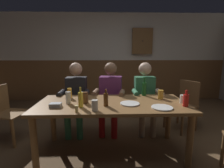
# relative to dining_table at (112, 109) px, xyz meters

# --- Properties ---
(ground_plane) EXTENTS (8.06, 8.06, 0.00)m
(ground_plane) POSITION_rel_dining_table_xyz_m (0.00, 0.16, -0.63)
(ground_plane) COLOR brown
(back_wall_upper) EXTENTS (6.72, 0.12, 1.31)m
(back_wall_upper) POSITION_rel_dining_table_xyz_m (0.00, 2.80, 1.19)
(back_wall_upper) COLOR silver
(back_wall_wainscot) EXTENTS (6.72, 0.12, 1.16)m
(back_wall_wainscot) POSITION_rel_dining_table_xyz_m (0.00, 2.80, -0.05)
(back_wall_wainscot) COLOR brown
(back_wall_wainscot) RESTS_ON ground_plane
(dining_table) EXTENTS (2.00, 0.88, 0.72)m
(dining_table) POSITION_rel_dining_table_xyz_m (0.00, 0.00, 0.00)
(dining_table) COLOR brown
(dining_table) RESTS_ON ground_plane
(person_0) EXTENTS (0.49, 0.52, 1.22)m
(person_0) POSITION_rel_dining_table_xyz_m (-0.60, 0.66, 0.04)
(person_0) COLOR black
(person_0) RESTS_ON ground_plane
(person_1) EXTENTS (0.55, 0.58, 1.22)m
(person_1) POSITION_rel_dining_table_xyz_m (-0.01, 0.67, 0.04)
(person_1) COLOR #6B2D66
(person_1) RESTS_ON ground_plane
(person_2) EXTENTS (0.48, 0.49, 1.22)m
(person_2) POSITION_rel_dining_table_xyz_m (0.60, 0.67, 0.04)
(person_2) COLOR #33724C
(person_2) RESTS_ON ground_plane
(chair_empty_near_right) EXTENTS (0.60, 0.60, 0.88)m
(chair_empty_near_right) POSITION_rel_dining_table_xyz_m (1.33, 0.73, -0.15)
(chair_empty_near_right) COLOR brown
(chair_empty_near_right) RESTS_ON ground_plane
(chair_empty_near_left) EXTENTS (0.53, 0.53, 0.88)m
(chair_empty_near_left) POSITION_rel_dining_table_xyz_m (-1.66, 0.39, -0.15)
(chair_empty_near_left) COLOR brown
(chair_empty_near_left) RESTS_ON ground_plane
(table_candle) EXTENTS (0.04, 0.04, 0.08)m
(table_candle) POSITION_rel_dining_table_xyz_m (-0.41, -0.37, 0.13)
(table_candle) COLOR #F9E08C
(table_candle) RESTS_ON dining_table
(condiment_caddy) EXTENTS (0.14, 0.10, 0.05)m
(condiment_caddy) POSITION_rel_dining_table_xyz_m (-0.71, -0.17, 0.12)
(condiment_caddy) COLOR #B2B7BC
(condiment_caddy) RESTS_ON dining_table
(plate_0) EXTENTS (0.26, 0.26, 0.01)m
(plate_0) POSITION_rel_dining_table_xyz_m (0.60, -0.25, 0.10)
(plate_0) COLOR white
(plate_0) RESTS_ON dining_table
(plate_1) EXTENTS (0.25, 0.25, 0.01)m
(plate_1) POSITION_rel_dining_table_xyz_m (0.23, -0.08, 0.10)
(plate_1) COLOR white
(plate_1) RESTS_ON dining_table
(bottle_0) EXTENTS (0.06, 0.06, 0.25)m
(bottle_0) POSITION_rel_dining_table_xyz_m (-0.39, -0.18, 0.19)
(bottle_0) COLOR gold
(bottle_0) RESTS_ON dining_table
(bottle_1) EXTENTS (0.07, 0.07, 0.28)m
(bottle_1) POSITION_rel_dining_table_xyz_m (0.51, 0.37, 0.20)
(bottle_1) COLOR #195923
(bottle_1) RESTS_ON dining_table
(bottle_2) EXTENTS (0.07, 0.07, 0.21)m
(bottle_2) POSITION_rel_dining_table_xyz_m (0.92, -0.19, 0.17)
(bottle_2) COLOR red
(bottle_2) RESTS_ON dining_table
(bottle_3) EXTENTS (0.06, 0.06, 0.21)m
(bottle_3) POSITION_rel_dining_table_xyz_m (-0.08, -0.15, 0.18)
(bottle_3) COLOR #593314
(bottle_3) RESTS_ON dining_table
(pint_glass_0) EXTENTS (0.08, 0.08, 0.13)m
(pint_glass_0) POSITION_rel_dining_table_xyz_m (0.71, 0.17, 0.16)
(pint_glass_0) COLOR gold
(pint_glass_0) RESTS_ON dining_table
(pint_glass_1) EXTENTS (0.07, 0.07, 0.15)m
(pint_glass_1) POSITION_rel_dining_table_xyz_m (-0.62, 0.25, 0.17)
(pint_glass_1) COLOR gold
(pint_glass_1) RESTS_ON dining_table
(pint_glass_2) EXTENTS (0.07, 0.07, 0.16)m
(pint_glass_2) POSITION_rel_dining_table_xyz_m (-0.58, -0.02, 0.17)
(pint_glass_2) COLOR white
(pint_glass_2) RESTS_ON dining_table
(pint_glass_3) EXTENTS (0.08, 0.08, 0.11)m
(pint_glass_3) POSITION_rel_dining_table_xyz_m (0.94, -0.06, 0.15)
(pint_glass_3) COLOR white
(pint_glass_3) RESTS_ON dining_table
(pint_glass_4) EXTENTS (0.07, 0.07, 0.12)m
(pint_glass_4) POSITION_rel_dining_table_xyz_m (-0.42, 0.14, 0.15)
(pint_glass_4) COLOR white
(pint_glass_4) RESTS_ON dining_table
(pint_glass_5) EXTENTS (0.08, 0.08, 0.15)m
(pint_glass_5) POSITION_rel_dining_table_xyz_m (-0.36, -0.01, 0.17)
(pint_glass_5) COLOR #4C2D19
(pint_glass_5) RESTS_ON dining_table
(pint_glass_6) EXTENTS (0.08, 0.08, 0.13)m
(pint_glass_6) POSITION_rel_dining_table_xyz_m (-0.21, -0.32, 0.16)
(pint_glass_6) COLOR white
(pint_glass_6) RESTS_ON dining_table
(wall_dart_cabinet) EXTENTS (0.56, 0.15, 0.70)m
(wall_dart_cabinet) POSITION_rel_dining_table_xyz_m (0.93, 2.67, 1.07)
(wall_dart_cabinet) COLOR brown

